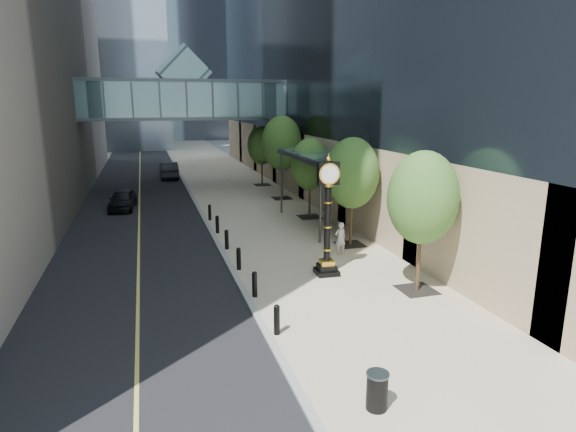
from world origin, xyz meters
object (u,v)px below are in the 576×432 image
(car_far, at_px, (169,170))
(trash_bin, at_px, (377,392))
(street_clock, at_px, (327,225))
(car_near, at_px, (123,200))
(pedestrian, at_px, (340,238))

(car_far, bearing_deg, trash_bin, 94.09)
(street_clock, bearing_deg, car_far, 102.71)
(trash_bin, height_order, car_near, car_near)
(pedestrian, bearing_deg, trash_bin, 61.16)
(street_clock, distance_m, car_far, 30.47)
(street_clock, height_order, trash_bin, street_clock)
(pedestrian, xyz_separation_m, car_far, (-6.65, 27.62, -0.06))
(street_clock, relative_size, trash_bin, 5.64)
(car_near, relative_size, car_far, 0.84)
(car_far, bearing_deg, street_clock, 99.50)
(trash_bin, relative_size, pedestrian, 0.56)
(trash_bin, distance_m, car_near, 26.35)
(trash_bin, height_order, pedestrian, pedestrian)
(car_near, xyz_separation_m, car_far, (3.87, 13.66, 0.10))
(trash_bin, distance_m, car_far, 39.26)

